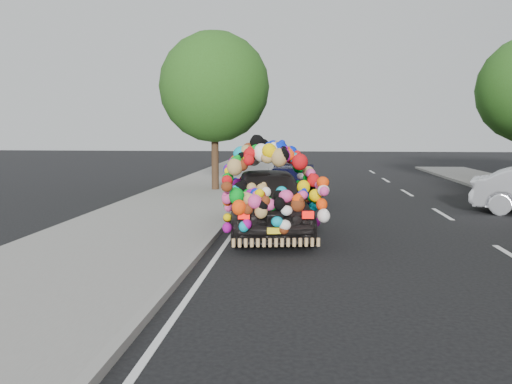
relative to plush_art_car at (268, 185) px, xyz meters
The scene contains 6 objects.
ground 2.58m from the plush_art_car, 59.02° to the right, with size 100.00×100.00×0.00m, color black.
sidewalk 3.84m from the plush_art_car, 147.20° to the right, with size 4.00×60.00×0.12m, color gray.
kerb 2.53m from the plush_art_car, 119.93° to the right, with size 0.15×60.00×0.13m, color gray.
tree_near_sidewalk 8.46m from the plush_art_car, 109.12° to the left, with size 4.20×4.20×6.13m.
plush_art_car is the anchor object (origin of this frame).
navy_sedan 4.64m from the plush_art_car, 86.21° to the left, with size 1.69×4.16×1.21m, color black.
Camera 1 is at (-0.38, -9.57, 2.36)m, focal length 35.00 mm.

